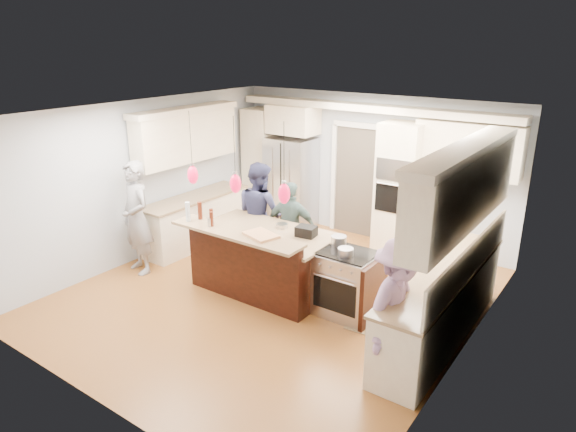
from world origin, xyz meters
name	(u,v)px	position (x,y,z in m)	size (l,w,h in m)	color
ground_plane	(275,295)	(0.00, 0.00, 0.00)	(6.00, 6.00, 0.00)	#AE702F
room_shell	(273,177)	(0.00, 0.00, 1.82)	(5.54, 6.04, 2.72)	#B2BCC6
refrigerator	(291,183)	(-1.55, 2.64, 0.90)	(0.90, 0.70, 1.80)	#B7B7BC
oven_column	(400,189)	(0.75, 2.67, 1.15)	(0.72, 0.69, 2.30)	#F6EAC7
back_upper_cabinets	(330,148)	(-0.75, 2.76, 1.67)	(5.30, 0.61, 2.54)	#F6EAC7
right_counter_run	(449,263)	(2.44, 0.30, 1.06)	(0.64, 3.10, 2.51)	#F6EAC7
left_cabinets	(193,189)	(-2.44, 0.80, 1.06)	(0.64, 2.30, 2.51)	#F6EAC7
kitchen_island	(264,259)	(-0.25, 0.07, 0.48)	(2.10, 1.46, 1.12)	black
island_range	(349,284)	(1.16, 0.15, 0.46)	(0.82, 0.71, 0.92)	#B7B7BC
pendant_lights	(235,183)	(-0.25, -0.51, 1.80)	(1.75, 0.15, 1.03)	black
person_bar_end	(137,218)	(-2.30, -0.60, 0.92)	(0.67, 0.44, 1.85)	gray
person_far_left	(260,213)	(-0.93, 0.85, 0.87)	(0.85, 0.66, 1.74)	navy
person_far_right	(291,228)	(-0.29, 0.85, 0.75)	(0.88, 0.37, 1.50)	#415B5B
person_range_side	(399,308)	(2.25, -0.72, 0.83)	(1.07, 0.61, 1.65)	#A681AE
floor_rug	(376,320)	(1.57, 0.20, 0.01)	(0.58, 0.84, 0.01)	olive
water_bottle	(188,212)	(-1.10, -0.60, 1.26)	(0.07, 0.07, 0.29)	silver
beer_bottle_a	(200,211)	(-1.02, -0.44, 1.25)	(0.07, 0.07, 0.26)	#4C1B0D
beer_bottle_b	(211,219)	(-0.68, -0.56, 1.23)	(0.05, 0.05, 0.21)	#4C1B0D
beer_bottle_c	(211,216)	(-0.76, -0.48, 1.23)	(0.06, 0.06, 0.22)	#4C1B0D
drink_can	(210,222)	(-0.70, -0.58, 1.18)	(0.06, 0.06, 0.12)	#B7B7BC
cutting_board	(261,235)	(0.13, -0.47, 1.14)	(0.45, 0.32, 0.04)	tan
pot_large	(339,240)	(0.89, 0.31, 0.98)	(0.22, 0.22, 0.13)	#B7B7BC
pot_small	(346,252)	(1.16, 0.03, 0.97)	(0.21, 0.21, 0.10)	#B7B7BC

